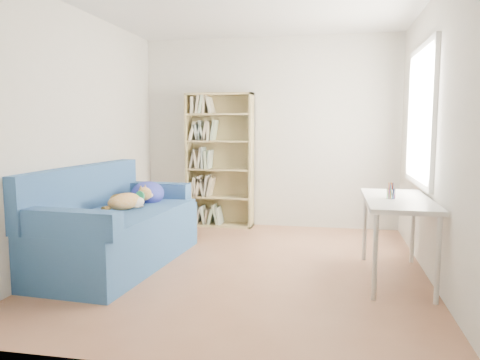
% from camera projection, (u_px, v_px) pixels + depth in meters
% --- Properties ---
extents(ground, '(4.00, 4.00, 0.00)m').
position_uv_depth(ground, '(243.00, 267.00, 4.66)').
color(ground, '#915E41').
rests_on(ground, ground).
extents(room_shell, '(3.54, 4.04, 2.62)m').
position_uv_depth(room_shell, '(254.00, 101.00, 4.48)').
color(room_shell, silver).
rests_on(room_shell, ground).
extents(sofa, '(1.10, 2.08, 0.99)m').
position_uv_depth(sofa, '(114.00, 228.00, 4.73)').
color(sofa, navy).
rests_on(sofa, ground).
extents(bookshelf, '(0.92, 0.29, 1.84)m').
position_uv_depth(bookshelf, '(220.00, 166.00, 6.48)').
color(bookshelf, tan).
rests_on(bookshelf, ground).
extents(desk, '(0.58, 1.25, 0.75)m').
position_uv_depth(desk, '(398.00, 206.00, 4.22)').
color(desk, silver).
rests_on(desk, ground).
extents(pen_cup, '(0.08, 0.08, 0.15)m').
position_uv_depth(pen_cup, '(391.00, 192.00, 4.19)').
color(pen_cup, white).
rests_on(pen_cup, desk).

